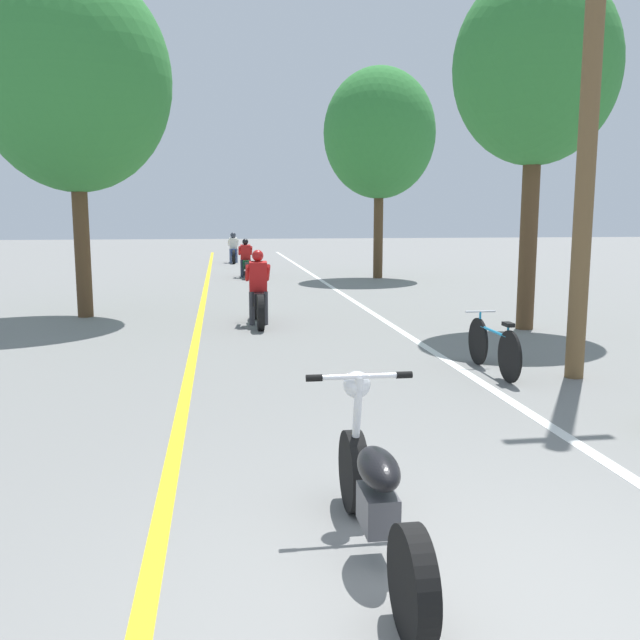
# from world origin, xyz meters

# --- Properties ---
(ground_plane) EXTENTS (120.00, 120.00, 0.00)m
(ground_plane) POSITION_xyz_m (0.00, 0.00, 0.00)
(ground_plane) COLOR slate
(lane_stripe_center) EXTENTS (0.14, 48.00, 0.01)m
(lane_stripe_center) POSITION_xyz_m (-1.70, 12.77, 0.00)
(lane_stripe_center) COLOR yellow
(lane_stripe_center) RESTS_ON ground
(lane_stripe_edge) EXTENTS (0.14, 48.00, 0.01)m
(lane_stripe_edge) POSITION_xyz_m (2.03, 12.77, 0.00)
(lane_stripe_edge) COLOR white
(lane_stripe_edge) RESTS_ON ground
(utility_pole) EXTENTS (1.10, 0.24, 7.35)m
(utility_pole) POSITION_xyz_m (3.36, 5.11, 3.77)
(utility_pole) COLOR brown
(utility_pole) RESTS_ON ground
(roadside_tree_right_near) EXTENTS (3.00, 2.70, 6.47)m
(roadside_tree_right_near) POSITION_xyz_m (4.42, 8.89, 4.70)
(roadside_tree_right_near) COLOR #513A23
(roadside_tree_right_near) RESTS_ON ground
(roadside_tree_right_far) EXTENTS (3.74, 3.37, 6.99)m
(roadside_tree_right_far) POSITION_xyz_m (4.09, 19.61, 4.81)
(roadside_tree_right_far) COLOR #513A23
(roadside_tree_right_far) RESTS_ON ground
(roadside_tree_left) EXTENTS (3.91, 3.52, 7.09)m
(roadside_tree_left) POSITION_xyz_m (-4.10, 11.70, 4.82)
(roadside_tree_left) COLOR #513A23
(roadside_tree_left) RESTS_ON ground
(motorcycle_foreground) EXTENTS (0.74, 2.11, 1.06)m
(motorcycle_foreground) POSITION_xyz_m (-0.33, 0.82, 0.41)
(motorcycle_foreground) COLOR black
(motorcycle_foreground) RESTS_ON ground
(motorcycle_rider_lead) EXTENTS (0.50, 2.06, 1.46)m
(motorcycle_rider_lead) POSITION_xyz_m (-0.53, 10.13, 0.55)
(motorcycle_rider_lead) COLOR black
(motorcycle_rider_lead) RESTS_ON ground
(motorcycle_rider_mid) EXTENTS (0.50, 2.09, 1.33)m
(motorcycle_rider_mid) POSITION_xyz_m (-0.39, 20.52, 0.50)
(motorcycle_rider_mid) COLOR black
(motorcycle_rider_mid) RESTS_ON ground
(motorcycle_rider_far) EXTENTS (0.50, 2.08, 1.37)m
(motorcycle_rider_far) POSITION_xyz_m (-0.66, 27.96, 0.53)
(motorcycle_rider_far) COLOR black
(motorcycle_rider_far) RESTS_ON ground
(bicycle_parked) EXTENTS (0.44, 1.76, 0.79)m
(bicycle_parked) POSITION_xyz_m (2.38, 5.51, 0.37)
(bicycle_parked) COLOR black
(bicycle_parked) RESTS_ON ground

